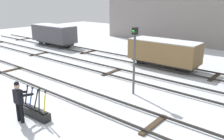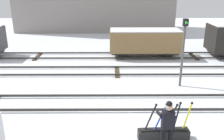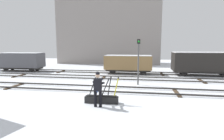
% 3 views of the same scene
% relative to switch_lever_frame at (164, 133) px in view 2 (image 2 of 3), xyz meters
% --- Properties ---
extents(ground_plane, '(60.00, 60.00, 0.00)m').
position_rel_switch_lever_frame_xyz_m(ground_plane, '(-1.49, 2.66, -0.25)').
color(ground_plane, silver).
extents(track_main_line, '(44.00, 1.94, 0.18)m').
position_rel_switch_lever_frame_xyz_m(track_main_line, '(-1.49, 2.66, -0.14)').
color(track_main_line, '#2D2B28').
rests_on(track_main_line, ground_plane).
extents(track_siding_near, '(44.00, 1.94, 0.18)m').
position_rel_switch_lever_frame_xyz_m(track_siding_near, '(-1.49, 7.00, -0.14)').
color(track_siding_near, '#2D2B28').
rests_on(track_siding_near, ground_plane).
extents(track_siding_far, '(44.00, 1.94, 0.18)m').
position_rel_switch_lever_frame_xyz_m(track_siding_far, '(-1.49, 10.46, -0.14)').
color(track_siding_far, '#2D2B28').
rests_on(track_siding_far, ground_plane).
extents(switch_lever_frame, '(1.85, 0.44, 1.44)m').
position_rel_switch_lever_frame_xyz_m(switch_lever_frame, '(0.00, 0.00, 0.00)').
color(switch_lever_frame, black).
rests_on(switch_lever_frame, ground_plane).
extents(rail_worker, '(0.56, 0.70, 1.79)m').
position_rel_switch_lever_frame_xyz_m(rail_worker, '(-0.06, -0.60, 0.76)').
color(rail_worker, black).
rests_on(rail_worker, ground_plane).
extents(signal_post, '(0.24, 0.32, 3.58)m').
position_rel_switch_lever_frame_xyz_m(signal_post, '(1.85, 4.85, 1.96)').
color(signal_post, '#4C4C4C').
rests_on(signal_post, ground_plane).
extents(freight_car_mid_siding, '(5.16, 1.98, 2.06)m').
position_rel_switch_lever_frame_xyz_m(freight_car_mid_siding, '(0.66, 10.46, 0.96)').
color(freight_car_mid_siding, '#2D2B28').
rests_on(freight_car_mid_siding, ground_plane).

